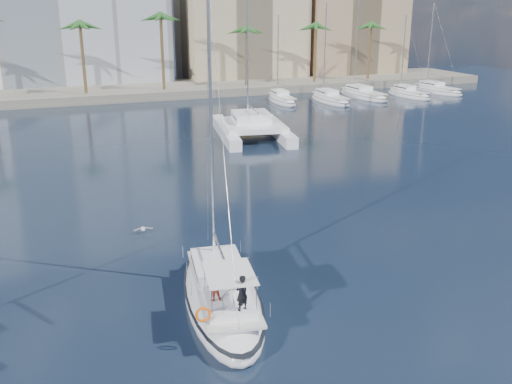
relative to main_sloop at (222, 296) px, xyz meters
name	(u,v)px	position (x,y,z in m)	size (l,w,h in m)	color
ground	(282,257)	(4.67, 3.88, -0.50)	(160.00, 160.00, 0.00)	black
quay	(122,92)	(4.67, 64.88, 0.10)	(120.00, 14.00, 1.20)	gray
building_beige	(241,23)	(26.67, 73.88, 9.50)	(20.00, 14.00, 20.00)	#C0AC8A
building_tan_right	(349,27)	(46.67, 71.88, 8.50)	(18.00, 12.00, 18.00)	tan
palm_centre	(121,25)	(4.67, 60.88, 9.78)	(3.60, 3.60, 12.30)	brown
palm_right	(339,22)	(38.67, 60.88, 9.78)	(3.60, 3.60, 12.30)	brown
main_sloop	(222,296)	(0.00, 0.00, 0.00)	(4.82, 10.82, 15.51)	white
catamaran	(252,125)	(13.37, 32.36, 0.68)	(8.70, 14.14, 19.13)	white
seagull	(143,229)	(-1.86, 9.86, -0.19)	(1.16, 0.50, 0.21)	silver
moored_yacht_a	(282,102)	(24.67, 50.88, -0.50)	(2.72, 9.35, 11.90)	white
moored_yacht_b	(330,102)	(31.17, 48.88, -0.50)	(3.14, 10.78, 13.72)	white
moored_yacht_c	(363,97)	(37.67, 50.88, -0.50)	(3.55, 12.21, 15.54)	white
moored_yacht_d	(408,97)	(44.17, 48.88, -0.50)	(2.72, 9.35, 11.90)	white
moored_yacht_e	(436,93)	(50.67, 50.88, -0.50)	(3.14, 10.78, 13.72)	white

